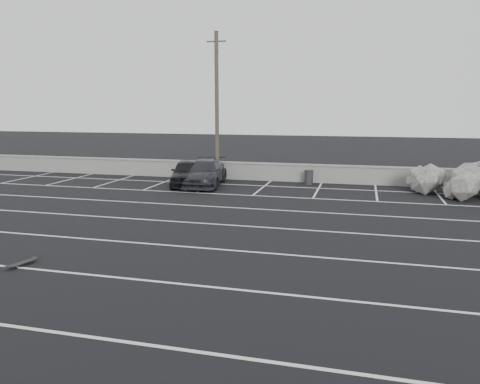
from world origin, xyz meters
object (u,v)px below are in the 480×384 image
(car_left, at_px, (188,172))
(utility_pole, at_px, (217,107))
(riprap_pile, at_px, (456,183))
(car_right, at_px, (205,173))
(skateboard, at_px, (22,263))
(trash_bin, at_px, (309,177))

(car_left, bearing_deg, utility_pole, 45.61)
(car_left, xyz_separation_m, utility_pole, (1.10, 2.06, 3.63))
(utility_pole, height_order, riprap_pile, utility_pole)
(car_right, height_order, skateboard, car_right)
(trash_bin, height_order, riprap_pile, riprap_pile)
(car_right, relative_size, skateboard, 6.20)
(car_right, xyz_separation_m, utility_pole, (0.17, 1.86, 3.65))
(utility_pole, bearing_deg, car_right, -95.08)
(car_right, xyz_separation_m, trash_bin, (5.63, 1.86, -0.30))
(car_left, relative_size, skateboard, 5.47)
(utility_pole, distance_m, riprap_pile, 13.57)
(car_left, distance_m, riprap_pile, 14.04)
(utility_pole, distance_m, skateboard, 16.62)
(utility_pole, xyz_separation_m, skateboard, (-0.67, -16.04, -4.29))
(utility_pole, bearing_deg, skateboard, -92.39)
(car_left, height_order, skateboard, car_left)
(car_left, bearing_deg, riprap_pile, -14.88)
(skateboard, bearing_deg, riprap_pile, 60.93)
(utility_pole, height_order, skateboard, utility_pole)
(riprap_pile, height_order, skateboard, riprap_pile)
(trash_bin, distance_m, riprap_pile, 7.67)
(utility_pole, bearing_deg, riprap_pile, -7.49)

